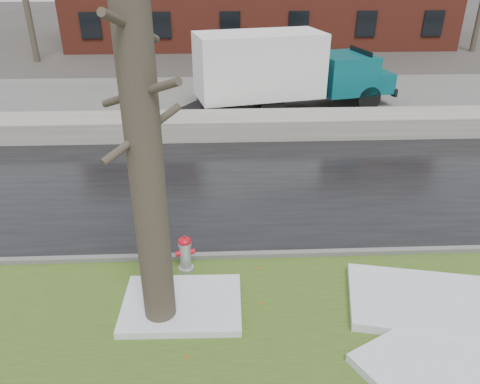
{
  "coord_description": "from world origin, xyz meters",
  "views": [
    {
      "loc": [
        -0.96,
        -7.43,
        6.01
      ],
      "look_at": [
        -0.53,
        2.24,
        1.0
      ],
      "focal_mm": 35.0,
      "sensor_mm": 36.0,
      "label": 1
    }
  ],
  "objects_px": {
    "box_truck": "(283,70)",
    "worker": "(134,95)",
    "tree": "(143,138)",
    "fire_hydrant": "(185,252)"
  },
  "relations": [
    {
      "from": "tree",
      "to": "box_truck",
      "type": "relative_size",
      "value": 0.72
    },
    {
      "from": "fire_hydrant",
      "to": "worker",
      "type": "bearing_deg",
      "value": 90.5
    },
    {
      "from": "box_truck",
      "to": "worker",
      "type": "relative_size",
      "value": 5.96
    },
    {
      "from": "tree",
      "to": "box_truck",
      "type": "height_order",
      "value": "tree"
    },
    {
      "from": "fire_hydrant",
      "to": "tree",
      "type": "height_order",
      "value": "tree"
    },
    {
      "from": "tree",
      "to": "worker",
      "type": "xyz_separation_m",
      "value": [
        -1.83,
        9.48,
        -1.98
      ]
    },
    {
      "from": "tree",
      "to": "worker",
      "type": "relative_size",
      "value": 4.29
    },
    {
      "from": "fire_hydrant",
      "to": "worker",
      "type": "height_order",
      "value": "worker"
    },
    {
      "from": "worker",
      "to": "fire_hydrant",
      "type": "bearing_deg",
      "value": 84.53
    },
    {
      "from": "tree",
      "to": "box_truck",
      "type": "distance_m",
      "value": 13.19
    }
  ]
}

